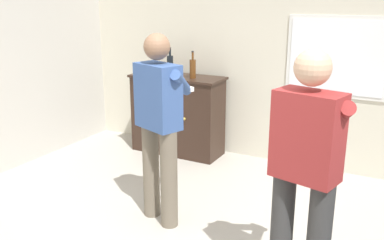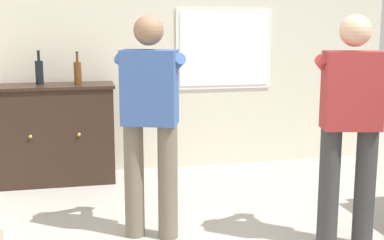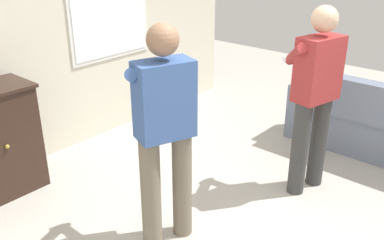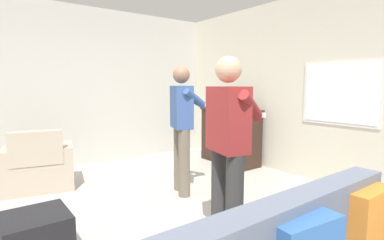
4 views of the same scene
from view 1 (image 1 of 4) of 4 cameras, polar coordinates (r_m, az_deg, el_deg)
name	(u,v)px [view 1 (image 1 of 4)]	position (r m, az deg, el deg)	size (l,w,h in m)	color
wall_back_with_window	(279,46)	(5.17, 11.55, 9.58)	(5.20, 0.15, 2.80)	beige
sideboard_cabinet	(178,115)	(5.48, -1.94, 0.74)	(1.19, 0.49, 1.01)	black
bottle_wine_green	(193,68)	(5.20, 0.10, 6.93)	(0.08, 0.08, 0.33)	#593314
bottle_liquor_amber	(170,64)	(5.46, -2.94, 7.43)	(0.08, 0.08, 0.34)	black
person_standing_left	(160,121)	(3.67, -4.34, -0.12)	(0.52, 0.52, 1.68)	#6B6051
person_standing_right	(306,169)	(2.75, 14.91, -6.34)	(0.54, 0.51, 1.68)	#383838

